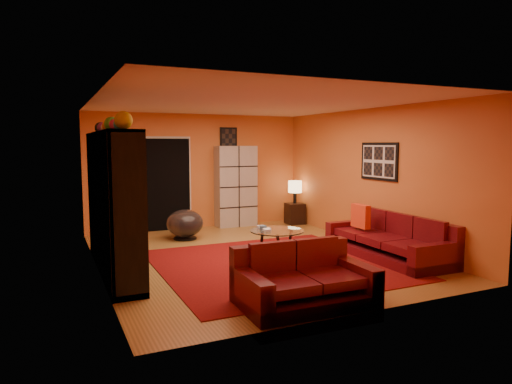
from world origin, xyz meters
name	(u,v)px	position (x,y,z in m)	size (l,w,h in m)	color
floor	(251,255)	(0.00, 0.00, 0.00)	(6.00, 6.00, 0.00)	olive
ceiling	(251,103)	(0.00, 0.00, 2.60)	(6.00, 6.00, 0.00)	white
wall_back	(198,171)	(0.00, 3.00, 1.30)	(6.00, 6.00, 0.00)	orange
wall_front	(361,200)	(0.00, -3.00, 1.30)	(6.00, 6.00, 0.00)	orange
wall_left	(96,186)	(-2.50, 0.00, 1.30)	(6.00, 6.00, 0.00)	orange
wall_right	(369,176)	(2.50, 0.00, 1.30)	(6.00, 6.00, 0.00)	orange
rug	(274,264)	(0.10, -0.70, 0.01)	(3.60, 3.60, 0.01)	#610B0C
doorway	(168,185)	(-0.70, 2.96, 1.02)	(0.95, 0.10, 2.04)	black
wall_art_right	(379,161)	(2.48, -0.30, 1.60)	(0.03, 1.00, 0.70)	black
wall_art_back	(228,139)	(0.75, 2.98, 2.05)	(0.42, 0.03, 0.52)	black
entertainment_unit	(113,202)	(-2.27, 0.00, 1.05)	(0.45, 3.00, 2.10)	black
tv	(115,204)	(-2.23, 0.09, 1.01)	(0.13, 1.02, 0.59)	black
sofa	(392,241)	(2.14, -1.09, 0.28)	(0.99, 2.37, 0.85)	#510A12
loveseat	(302,280)	(-0.40, -2.41, 0.28)	(1.61, 0.99, 0.85)	#510A12
throw_pillow	(361,216)	(1.95, -0.48, 0.63)	(0.12, 0.42, 0.42)	#F53E1B
coffee_table	(277,233)	(0.35, -0.29, 0.42)	(0.92, 0.92, 0.46)	silver
storage_cabinet	(236,186)	(0.85, 2.80, 0.94)	(0.94, 0.42, 1.88)	#B1AAA3
bowl_chair	(185,224)	(-0.66, 1.80, 0.32)	(0.74, 0.74, 0.60)	black
side_table	(295,214)	(2.25, 2.45, 0.25)	(0.40, 0.40, 0.50)	black
table_lamp	(295,187)	(2.25, 2.45, 0.89)	(0.33, 0.33, 0.54)	black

